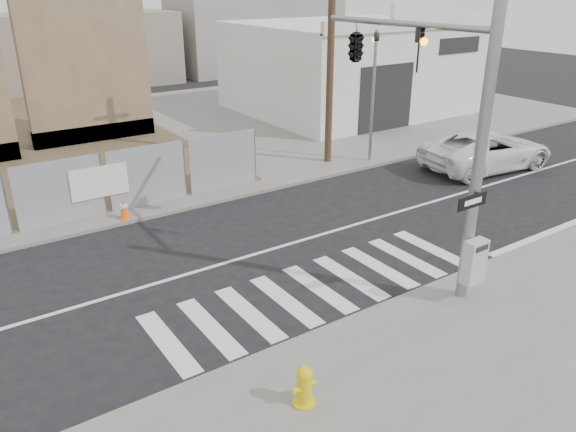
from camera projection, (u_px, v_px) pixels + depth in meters
ground at (265, 251)px, 15.79m from camera, size 100.00×100.00×0.00m
sidewalk_far at (108, 141)px, 26.44m from camera, size 50.00×20.00×0.12m
signal_pole at (393, 81)px, 13.67m from camera, size 0.96×5.87×7.00m
far_signal_pole at (374, 78)px, 22.09m from camera, size 0.16×0.20×5.60m
concrete_wall_right at (87, 70)px, 24.96m from camera, size 5.50×1.30×8.00m
auto_shop at (352, 66)px, 31.94m from camera, size 12.00×10.20×5.95m
utility_pole_right at (331, 33)px, 21.33m from camera, size 1.60×0.28×10.00m
fire_hydrant at (304, 386)px, 9.80m from camera, size 0.51×0.51×0.78m
suv at (487, 150)px, 22.46m from camera, size 5.85×3.18×1.56m
traffic_cone_d at (124, 209)px, 17.55m from camera, size 0.34×0.34×0.65m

